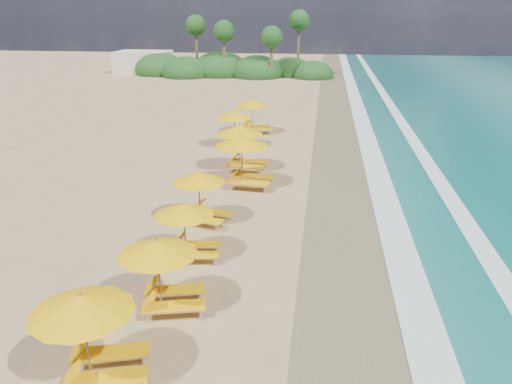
% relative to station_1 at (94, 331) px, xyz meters
% --- Properties ---
extents(ground, '(160.00, 160.00, 0.00)m').
position_rel_station_1_xyz_m(ground, '(2.34, 9.85, -1.34)').
color(ground, tan).
rests_on(ground, ground).
extents(wet_sand, '(4.00, 160.00, 0.01)m').
position_rel_station_1_xyz_m(wet_sand, '(6.34, 9.85, -1.33)').
color(wet_sand, olive).
rests_on(wet_sand, ground).
extents(surf_foam, '(4.00, 160.00, 0.01)m').
position_rel_station_1_xyz_m(surf_foam, '(9.04, 9.85, -1.31)').
color(surf_foam, white).
rests_on(surf_foam, ground).
extents(station_1, '(3.01, 2.93, 2.38)m').
position_rel_station_1_xyz_m(station_1, '(0.00, 0.00, 0.00)').
color(station_1, olive).
rests_on(station_1, ground).
extents(station_2, '(2.80, 2.71, 2.27)m').
position_rel_station_1_xyz_m(station_2, '(0.70, 3.03, -0.06)').
color(station_2, olive).
rests_on(station_2, ground).
extents(station_3, '(2.46, 2.33, 2.09)m').
position_rel_station_1_xyz_m(station_3, '(0.55, 6.19, -0.17)').
color(station_3, olive).
rests_on(station_3, ground).
extents(station_4, '(2.75, 2.68, 2.19)m').
position_rel_station_1_xyz_m(station_4, '(0.28, 9.25, -0.11)').
color(station_4, olive).
rests_on(station_4, ground).
extents(station_5, '(3.00, 2.82, 2.62)m').
position_rel_station_1_xyz_m(station_5, '(1.32, 13.73, 0.13)').
color(station_5, olive).
rests_on(station_5, ground).
extents(station_6, '(2.94, 2.78, 2.53)m').
position_rel_station_1_xyz_m(station_6, '(0.75, 16.32, 0.08)').
color(station_6, olive).
rests_on(station_6, ground).
extents(station_7, '(2.94, 2.83, 2.39)m').
position_rel_station_1_xyz_m(station_7, '(-0.33, 20.84, 0.00)').
color(station_7, olive).
rests_on(station_7, ground).
extents(station_8, '(3.11, 3.04, 2.45)m').
position_rel_station_1_xyz_m(station_8, '(0.20, 24.81, 0.04)').
color(station_8, olive).
rests_on(station_8, ground).
extents(treeline, '(25.80, 8.80, 9.74)m').
position_rel_station_1_xyz_m(treeline, '(-7.60, 55.36, -0.34)').
color(treeline, '#163D14').
rests_on(treeline, ground).
extents(beach_building, '(7.00, 5.00, 2.80)m').
position_rel_station_1_xyz_m(beach_building, '(-19.66, 57.85, 0.06)').
color(beach_building, beige).
rests_on(beach_building, ground).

